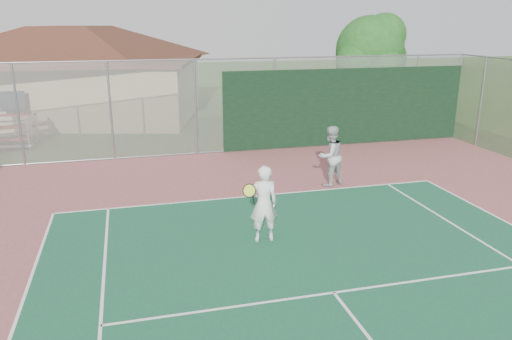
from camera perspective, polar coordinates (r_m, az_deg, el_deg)
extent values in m
cylinder|color=gray|center=(18.70, -25.51, 5.64)|extent=(0.08, 0.08, 3.50)
cylinder|color=gray|center=(18.37, -16.27, 6.42)|extent=(0.08, 0.08, 3.50)
cylinder|color=gray|center=(18.52, -6.90, 7.05)|extent=(0.08, 0.08, 3.50)
cylinder|color=gray|center=(19.15, 2.09, 7.47)|extent=(0.08, 0.08, 3.50)
cylinder|color=gray|center=(20.20, 10.35, 7.70)|extent=(0.08, 0.08, 3.50)
cylinder|color=gray|center=(21.63, 17.65, 7.77)|extent=(0.08, 0.08, 3.50)
cylinder|color=gray|center=(22.75, 21.97, 7.75)|extent=(0.08, 0.08, 3.50)
cylinder|color=gray|center=(18.47, -3.95, 12.57)|extent=(20.00, 0.05, 0.05)
cylinder|color=gray|center=(19.03, -3.74, 2.16)|extent=(20.00, 0.05, 0.05)
cube|color=#999EA0|center=(18.68, -3.84, 7.21)|extent=(20.00, 0.02, 3.50)
cube|color=black|center=(20.19, 10.38, 7.12)|extent=(10.00, 0.04, 3.00)
cylinder|color=gray|center=(21.58, 24.30, 7.06)|extent=(0.08, 0.08, 3.50)
cube|color=tan|center=(27.29, -19.75, 8.60)|extent=(12.99, 10.25, 2.86)
cube|color=#572F20|center=(27.15, -20.05, 11.68)|extent=(13.57, 10.83, 0.17)
pyramid|color=#572F20|center=(27.08, -20.41, 15.19)|extent=(14.28, 11.27, 1.72)
cube|color=black|center=(23.45, -15.70, 6.71)|extent=(0.86, 0.06, 2.00)
cube|color=#B2B5BA|center=(22.05, -24.15, 4.20)|extent=(0.12, 1.96, 1.20)
cylinder|color=#352013|center=(24.45, 12.54, 8.19)|extent=(0.35, 0.35, 2.74)
sphere|color=#194D18|center=(24.24, 12.86, 13.22)|extent=(3.13, 3.13, 3.13)
sphere|color=#194D18|center=(24.93, 14.33, 12.31)|extent=(2.15, 2.15, 2.15)
sphere|color=#194D18|center=(23.57, 11.49, 12.02)|extent=(1.95, 1.95, 1.95)
sphere|color=#194D18|center=(23.59, 14.19, 11.62)|extent=(1.76, 1.76, 1.76)
sphere|color=#194D18|center=(24.82, 11.38, 12.93)|extent=(1.95, 1.95, 1.95)
sphere|color=#194D18|center=(24.31, 14.46, 14.74)|extent=(1.95, 1.95, 1.95)
imported|color=white|center=(11.15, 0.88, -3.96)|extent=(0.66, 0.45, 1.76)
imported|color=#ACAEB1|center=(15.11, 8.48, 1.53)|extent=(1.06, 0.94, 1.82)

